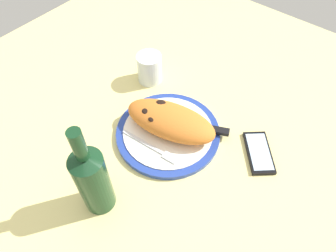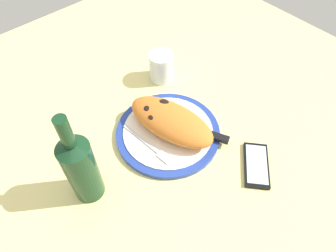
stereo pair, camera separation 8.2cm
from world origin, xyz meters
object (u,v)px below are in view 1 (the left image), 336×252
(plate, at_px, (168,132))
(water_glass, at_px, (150,70))
(wine_bottle, at_px, (93,180))
(knife, at_px, (201,128))
(smartphone, at_px, (259,152))
(fork, at_px, (154,148))
(calzone, at_px, (170,120))

(plate, xyz_separation_m, water_glass, (-0.18, 0.13, 0.03))
(water_glass, relative_size, wine_bottle, 0.34)
(knife, height_order, water_glass, water_glass)
(plate, relative_size, smartphone, 2.07)
(knife, bearing_deg, smartphone, 14.28)
(knife, distance_m, smartphone, 0.16)
(wine_bottle, bearing_deg, plate, 90.08)
(fork, bearing_deg, smartphone, 38.38)
(fork, height_order, water_glass, water_glass)
(plate, height_order, fork, fork)
(smartphone, bearing_deg, fork, -141.62)
(calzone, height_order, knife, calzone)
(fork, bearing_deg, water_glass, 133.42)
(knife, height_order, smartphone, knife)
(plate, bearing_deg, wine_bottle, -89.92)
(fork, bearing_deg, wine_bottle, -93.08)
(calzone, relative_size, fork, 1.58)
(fork, distance_m, smartphone, 0.28)
(calzone, distance_m, fork, 0.09)
(plate, height_order, water_glass, water_glass)
(calzone, bearing_deg, plate, -76.42)
(plate, distance_m, fork, 0.07)
(plate, relative_size, knife, 1.38)
(wine_bottle, bearing_deg, water_glass, 115.32)
(water_glass, bearing_deg, fork, -46.58)
(smartphone, bearing_deg, water_glass, 175.32)
(calzone, relative_size, knife, 1.32)
(plate, relative_size, fork, 1.66)
(knife, bearing_deg, fork, -113.54)
(fork, distance_m, wine_bottle, 0.20)
(calzone, bearing_deg, fork, -80.92)
(plate, bearing_deg, water_glass, 143.59)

